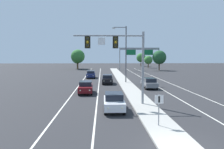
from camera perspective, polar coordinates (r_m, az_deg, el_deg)
name	(u,v)px	position (r m, az deg, el deg)	size (l,w,h in m)	color
ground_plane	(178,147)	(13.87, 15.80, -16.75)	(260.00, 260.00, 0.00)	#28282B
median_island	(134,93)	(30.92, 5.30, -4.49)	(2.40, 110.00, 0.15)	#9E9B93
lane_stripe_oncoming_center	(99,86)	(37.58, -3.28, -2.93)	(0.14, 100.00, 0.01)	silver
lane_stripe_receding_center	(157,86)	(38.60, 10.83, -2.80)	(0.14, 100.00, 0.01)	silver
edge_stripe_left	(78,87)	(37.77, -8.30, -2.94)	(0.14, 100.00, 0.01)	silver
edge_stripe_right	(177,86)	(39.49, 15.50, -2.72)	(0.14, 100.00, 0.01)	silver
overhead_signal_mast	(121,52)	(23.22, 2.18, 5.45)	(7.00, 0.44, 7.20)	gray
median_sign_post	(159,105)	(16.60, 11.39, -7.35)	(0.60, 0.10, 2.20)	gray
street_lamp_median	(125,51)	(42.06, 3.13, 5.80)	(2.58, 0.28, 10.00)	#4C4C51
car_oncoming_white	(114,101)	(21.43, 0.47, -6.60)	(1.84, 4.48, 1.58)	silver
car_oncoming_darkred	(86,87)	(31.02, -6.45, -3.08)	(1.92, 4.51, 1.58)	#5B0F14
car_oncoming_black	(107,79)	(41.03, -1.13, -1.13)	(1.89, 4.50, 1.58)	black
car_oncoming_navy	(91,74)	(51.47, -5.17, 0.06)	(1.82, 4.47, 1.58)	#141E4C
car_receding_grey	(149,83)	(35.84, 9.08, -2.05)	(1.88, 4.49, 1.58)	slate
highway_sign_gantry	(139,52)	(77.73, 6.72, 5.58)	(13.28, 0.42, 7.50)	gray
tree_far_left_c	(78,56)	(82.82, -8.35, 4.40)	(4.82, 4.82, 6.98)	#4C3823
tree_far_right_c	(148,60)	(91.99, 8.85, 3.53)	(3.29, 3.29, 4.76)	#4C3823
tree_far_left_a	(77,58)	(87.29, -8.51, 4.08)	(4.28, 4.28, 6.19)	#4C3823
tree_far_right_b	(159,57)	(77.82, 11.49, 4.12)	(4.51, 4.51, 6.53)	#4C3823
tree_far_right_a	(141,58)	(105.58, 7.09, 4.10)	(4.07, 4.07, 5.89)	#4C3823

